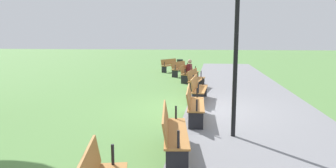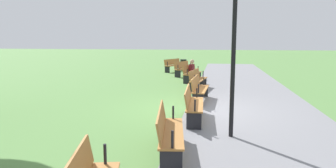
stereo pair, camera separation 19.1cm
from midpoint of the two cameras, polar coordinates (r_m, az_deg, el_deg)
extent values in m
plane|color=#5B8C47|center=(9.47, 5.54, -4.93)|extent=(120.00, 120.00, 0.00)
cube|color=gray|center=(9.54, 15.68, -5.10)|extent=(37.67, 4.19, 0.01)
cube|color=#B27538|center=(20.68, 0.37, 3.69)|extent=(1.91, 1.21, 0.04)
cube|color=#B27538|center=(20.77, -0.09, 4.38)|extent=(1.77, 0.90, 0.40)
cube|color=black|center=(21.45, 1.68, 3.23)|extent=(0.21, 0.36, 0.43)
cylinder|color=black|center=(21.40, 1.73, 4.28)|extent=(0.06, 0.06, 0.30)
cube|color=black|center=(19.96, -1.04, 2.84)|extent=(0.21, 0.36, 0.43)
cylinder|color=black|center=(19.92, -1.00, 3.97)|extent=(0.06, 0.06, 0.30)
cube|color=#B27538|center=(18.21, 2.33, 3.02)|extent=(1.94, 1.05, 0.04)
cube|color=#B27538|center=(18.28, 1.77, 3.80)|extent=(1.83, 0.73, 0.40)
cube|color=black|center=(19.03, 3.50, 2.55)|extent=(0.18, 0.37, 0.43)
cylinder|color=black|center=(18.99, 3.56, 3.73)|extent=(0.06, 0.06, 0.30)
cube|color=black|center=(17.44, 1.04, 2.01)|extent=(0.18, 0.37, 0.43)
cylinder|color=black|center=(17.39, 1.11, 3.30)|extent=(0.06, 0.06, 0.30)
cube|color=#B27538|center=(15.71, 4.02, 2.12)|extent=(1.95, 0.89, 0.04)
cube|color=#B27538|center=(15.75, 3.34, 3.03)|extent=(1.87, 0.56, 0.40)
cube|color=black|center=(16.57, 4.99, 1.64)|extent=(0.15, 0.38, 0.43)
cylinder|color=black|center=(16.53, 5.08, 2.99)|extent=(0.05, 0.05, 0.30)
cube|color=black|center=(14.90, 2.91, 0.88)|extent=(0.15, 0.38, 0.43)
cylinder|color=black|center=(14.84, 3.00, 2.38)|extent=(0.05, 0.05, 0.30)
cube|color=#B27538|center=(13.18, 5.28, 0.87)|extent=(1.95, 0.71, 0.04)
cube|color=#B27538|center=(13.19, 4.44, 1.94)|extent=(1.90, 0.38, 0.40)
cube|color=black|center=(14.08, 6.00, 0.39)|extent=(0.11, 0.38, 0.43)
cylinder|color=black|center=(14.02, 6.11, 1.99)|extent=(0.05, 0.05, 0.30)
cube|color=black|center=(12.35, 4.41, -0.73)|extent=(0.11, 0.38, 0.43)
cylinder|color=black|center=(12.29, 4.53, 1.08)|extent=(0.05, 0.05, 0.30)
cube|color=#B27538|center=(10.64, 5.79, -0.98)|extent=(1.92, 0.53, 0.04)
cube|color=#B27538|center=(10.63, 4.74, 0.34)|extent=(1.91, 0.20, 0.40)
cube|color=black|center=(11.56, 6.22, -1.40)|extent=(0.08, 0.38, 0.43)
cylinder|color=black|center=(11.49, 6.35, 0.54)|extent=(0.05, 0.05, 0.30)
cube|color=black|center=(9.81, 5.25, -3.17)|extent=(0.08, 0.38, 0.43)
cylinder|color=black|center=(9.74, 5.40, -0.89)|extent=(0.05, 0.05, 0.30)
cube|color=#B27538|center=(8.13, 4.87, -3.94)|extent=(1.92, 0.53, 0.04)
cube|color=#B27538|center=(8.08, 3.47, -2.25)|extent=(1.91, 0.20, 0.40)
cube|color=black|center=(9.05, 4.95, -4.17)|extent=(0.08, 0.38, 0.43)
cylinder|color=black|center=(8.97, 5.11, -1.71)|extent=(0.05, 0.05, 0.30)
cube|color=black|center=(7.32, 4.72, -7.23)|extent=(0.08, 0.38, 0.43)
cylinder|color=black|center=(7.22, 4.91, -4.22)|extent=(0.05, 0.05, 0.30)
cube|color=#B27538|center=(5.70, 0.59, -9.39)|extent=(1.95, 0.71, 0.04)
cube|color=#B27538|center=(5.63, -1.46, -7.04)|extent=(1.90, 0.38, 0.40)
cube|color=black|center=(6.62, 0.54, -8.93)|extent=(0.11, 0.38, 0.43)
cylinder|color=black|center=(6.51, 0.72, -5.61)|extent=(0.05, 0.05, 0.30)
cube|color=black|center=(4.94, 0.64, -15.15)|extent=(0.11, 0.38, 0.43)
cylinder|color=black|center=(4.80, 0.89, -10.83)|extent=(0.05, 0.05, 0.30)
cylinder|color=black|center=(4.30, -12.07, -13.40)|extent=(0.05, 0.05, 0.30)
cube|color=maroon|center=(15.60, 3.84, 3.01)|extent=(0.36, 0.27, 0.50)
sphere|color=tan|center=(15.56, 3.93, 4.43)|extent=(0.22, 0.22, 0.22)
cylinder|color=#23232D|center=(15.65, 4.56, 2.03)|extent=(0.21, 0.38, 0.13)
cylinder|color=#23232D|center=(15.62, 5.18, 1.21)|extent=(0.13, 0.13, 0.43)
cylinder|color=#23232D|center=(15.48, 4.36, 1.96)|extent=(0.21, 0.38, 0.13)
cylinder|color=#23232D|center=(15.45, 4.98, 1.13)|extent=(0.13, 0.13, 0.43)
cylinder|color=black|center=(6.66, 12.38, 7.13)|extent=(0.10, 0.10, 4.12)
cylinder|color=black|center=(22.36, 2.10, 3.88)|extent=(0.47, 0.47, 0.77)
camera|label=1|loc=(0.10, -90.58, -0.09)|focal=31.09mm
camera|label=2|loc=(0.10, 89.42, 0.09)|focal=31.09mm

